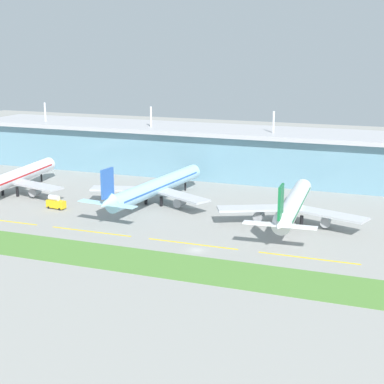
% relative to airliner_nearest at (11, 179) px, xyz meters
% --- Properties ---
extents(ground_plane, '(600.00, 600.00, 0.00)m').
position_rel_airliner_nearest_xyz_m(ground_plane, '(89.82, -35.21, -6.46)').
color(ground_plane, gray).
extents(terminal_building, '(288.00, 34.00, 30.42)m').
position_rel_airliner_nearest_xyz_m(terminal_building, '(89.82, 62.81, 4.46)').
color(terminal_building, '#6693A8').
rests_on(terminal_building, ground).
extents(airliner_nearest, '(48.47, 69.72, 18.90)m').
position_rel_airliner_nearest_xyz_m(airliner_nearest, '(0.00, 0.00, 0.00)').
color(airliner_nearest, white).
rests_on(airliner_nearest, ground).
extents(airliner_near_middle, '(48.55, 70.18, 18.90)m').
position_rel_airliner_nearest_xyz_m(airliner_near_middle, '(58.17, 7.12, 0.00)').
color(airliner_near_middle, '#9ED1EA').
rests_on(airliner_near_middle, ground).
extents(airliner_far_middle, '(48.72, 61.88, 18.90)m').
position_rel_airliner_nearest_xyz_m(airliner_far_middle, '(110.24, -0.43, -0.01)').
color(airliner_far_middle, silver).
rests_on(airliner_far_middle, ground).
extents(taxiway_stripe_west, '(28.00, 0.70, 0.04)m').
position_rel_airliner_nearest_xyz_m(taxiway_stripe_west, '(18.82, -30.49, -6.44)').
color(taxiway_stripe_west, yellow).
rests_on(taxiway_stripe_west, ground).
extents(taxiway_stripe_mid_west, '(28.00, 0.70, 0.04)m').
position_rel_airliner_nearest_xyz_m(taxiway_stripe_mid_west, '(52.82, -30.49, -6.44)').
color(taxiway_stripe_mid_west, yellow).
rests_on(taxiway_stripe_mid_west, ground).
extents(taxiway_stripe_centre, '(28.00, 0.70, 0.04)m').
position_rel_airliner_nearest_xyz_m(taxiway_stripe_centre, '(86.82, -30.49, -6.44)').
color(taxiway_stripe_centre, yellow).
rests_on(taxiway_stripe_centre, ground).
extents(taxiway_stripe_mid_east, '(28.00, 0.70, 0.04)m').
position_rel_airliner_nearest_xyz_m(taxiway_stripe_mid_east, '(120.82, -30.49, -6.44)').
color(taxiway_stripe_mid_east, yellow).
rests_on(taxiway_stripe_mid_east, ground).
extents(grass_verge, '(300.00, 18.00, 0.10)m').
position_rel_airliner_nearest_xyz_m(grass_verge, '(89.82, -49.01, -6.41)').
color(grass_verge, '#518438').
rests_on(grass_verge, ground).
extents(fuel_truck, '(7.47, 3.47, 4.95)m').
position_rel_airliner_nearest_xyz_m(fuel_truck, '(27.24, -11.15, -4.19)').
color(fuel_truck, gold).
rests_on(fuel_truck, ground).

